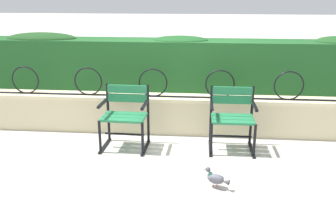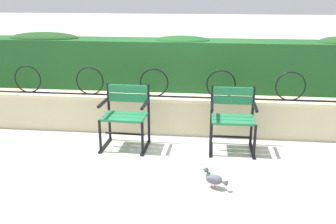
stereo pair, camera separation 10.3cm
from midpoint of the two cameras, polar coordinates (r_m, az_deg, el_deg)
ground_plane at (r=5.00m, az=0.50°, el=-6.24°), size 60.00×60.00×0.00m
stone_wall at (r=5.66m, az=1.39°, el=-0.25°), size 7.86×0.41×0.56m
iron_arch_fence at (r=5.49m, az=-1.14°, el=4.12°), size 7.31×0.02×0.42m
hedge_row at (r=5.96m, az=1.66°, el=7.38°), size 7.70×0.60×0.85m
park_chair_left at (r=5.12m, az=-5.82°, el=-0.27°), size 0.62×0.54×0.83m
park_chair_right at (r=5.07m, az=10.26°, el=-0.67°), size 0.59×0.52×0.83m
pigeon_near_chairs at (r=4.17m, az=7.65°, el=-9.96°), size 0.28×0.18×0.22m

